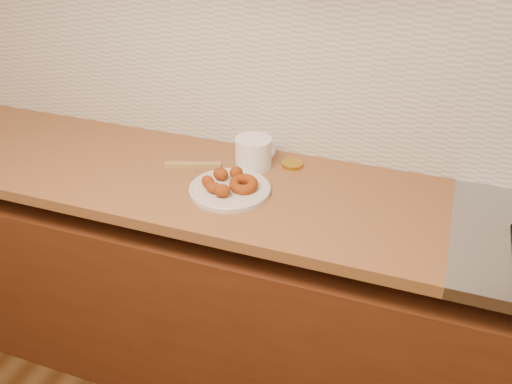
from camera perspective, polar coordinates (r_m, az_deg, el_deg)
wall_back at (r=1.90m, az=7.27°, el=16.16°), size 4.00×0.02×2.70m
base_cabinet at (r=2.11m, az=3.46°, el=-12.19°), size 3.60×0.60×0.77m
butcher_block at (r=2.05m, az=-13.70°, el=2.54°), size 2.30×0.62×0.04m
backsplash at (r=1.93m, az=6.88°, el=11.78°), size 3.60×0.02×0.60m
donut_plate at (r=1.81m, az=-2.76°, el=0.27°), size 0.27×0.27×0.02m
ring_donut at (r=1.79m, az=-1.33°, el=0.84°), size 0.13×0.13×0.04m
fried_dough_chunks at (r=1.80m, az=-3.74°, el=1.17°), size 0.13×0.19×0.04m
plastic_tub at (r=1.94m, az=-0.28°, el=4.18°), size 0.14×0.14×0.11m
tub_lid at (r=2.05m, az=0.13°, el=4.26°), size 0.14×0.14×0.01m
brass_jar_lid at (r=1.97m, az=3.87°, el=2.94°), size 0.09×0.09×0.01m
wooden_utensil at (r=1.97m, az=-6.69°, el=2.86°), size 0.20×0.09×0.02m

